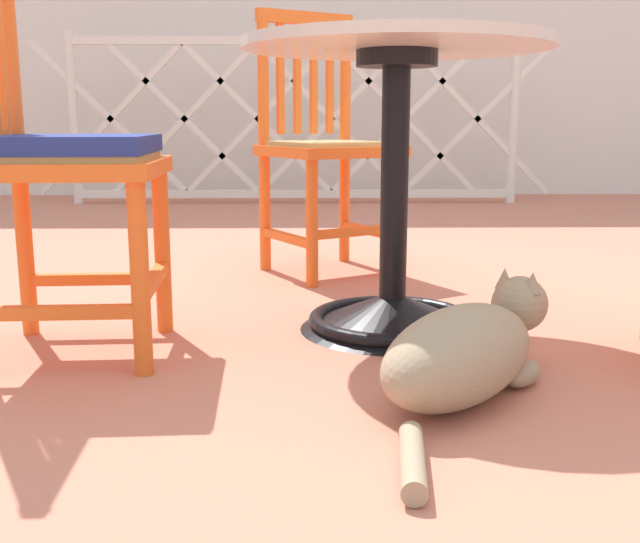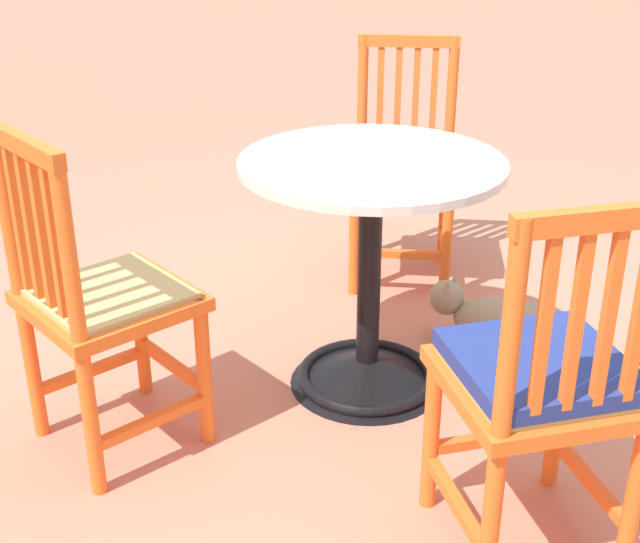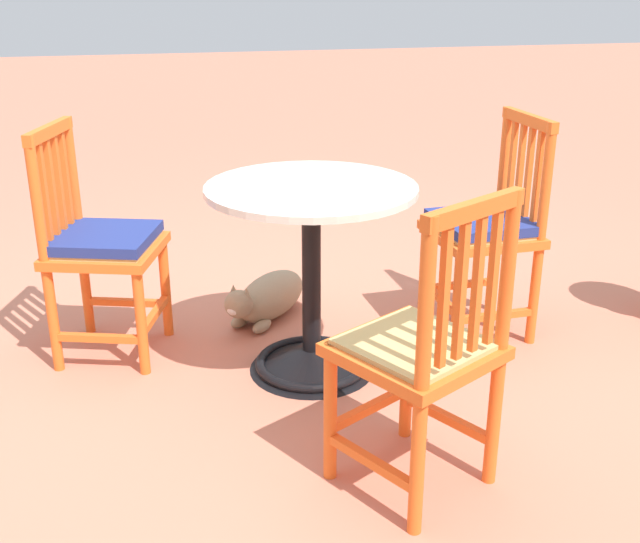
{
  "view_description": "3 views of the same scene",
  "coord_description": "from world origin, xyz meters",
  "px_view_note": "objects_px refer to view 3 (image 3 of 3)",
  "views": [
    {
      "loc": [
        -0.31,
        -1.88,
        0.54
      ],
      "look_at": [
        -0.28,
        -0.08,
        0.18
      ],
      "focal_mm": 42.54,
      "sensor_mm": 36.0,
      "label": 1
    },
    {
      "loc": [
        -2.33,
        0.63,
        1.46
      ],
      "look_at": [
        0.04,
        0.15,
        0.34
      ],
      "focal_mm": 48.37,
      "sensor_mm": 36.0,
      "label": 2
    },
    {
      "loc": [
        0.47,
        2.66,
        1.45
      ],
      "look_at": [
        -0.13,
        -0.02,
        0.38
      ],
      "focal_mm": 44.06,
      "sensor_mm": 36.0,
      "label": 3
    }
  ],
  "objects_px": {
    "cafe_table": "(312,301)",
    "orange_chair_by_planter": "(486,230)",
    "orange_chair_tucked_in": "(101,246)",
    "orange_chair_near_fence": "(423,354)",
    "tabby_cat": "(266,298)"
  },
  "relations": [
    {
      "from": "orange_chair_tucked_in",
      "to": "orange_chair_by_planter",
      "type": "relative_size",
      "value": 1.0
    },
    {
      "from": "cafe_table",
      "to": "orange_chair_near_fence",
      "type": "height_order",
      "value": "orange_chair_near_fence"
    },
    {
      "from": "orange_chair_tucked_in",
      "to": "orange_chair_near_fence",
      "type": "distance_m",
      "value": 1.43
    },
    {
      "from": "orange_chair_tucked_in",
      "to": "orange_chair_by_planter",
      "type": "height_order",
      "value": "same"
    },
    {
      "from": "tabby_cat",
      "to": "orange_chair_near_fence",
      "type": "bearing_deg",
      "value": 101.16
    },
    {
      "from": "cafe_table",
      "to": "orange_chair_near_fence",
      "type": "relative_size",
      "value": 0.83
    },
    {
      "from": "orange_chair_tucked_in",
      "to": "orange_chair_near_fence",
      "type": "bearing_deg",
      "value": 129.71
    },
    {
      "from": "cafe_table",
      "to": "orange_chair_tucked_in",
      "type": "height_order",
      "value": "orange_chair_tucked_in"
    },
    {
      "from": "orange_chair_near_fence",
      "to": "tabby_cat",
      "type": "distance_m",
      "value": 1.34
    },
    {
      "from": "orange_chair_by_planter",
      "to": "cafe_table",
      "type": "bearing_deg",
      "value": 13.67
    },
    {
      "from": "cafe_table",
      "to": "orange_chair_by_planter",
      "type": "xyz_separation_m",
      "value": [
        -0.77,
        -0.19,
        0.16
      ]
    },
    {
      "from": "orange_chair_near_fence",
      "to": "orange_chair_by_planter",
      "type": "distance_m",
      "value": 1.14
    },
    {
      "from": "orange_chair_tucked_in",
      "to": "cafe_table",
      "type": "bearing_deg",
      "value": 156.54
    },
    {
      "from": "cafe_table",
      "to": "tabby_cat",
      "type": "relative_size",
      "value": 1.15
    },
    {
      "from": "cafe_table",
      "to": "orange_chair_by_planter",
      "type": "distance_m",
      "value": 0.81
    }
  ]
}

